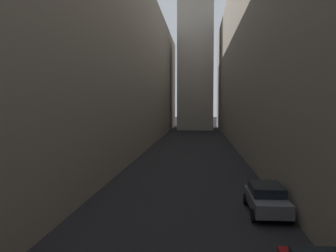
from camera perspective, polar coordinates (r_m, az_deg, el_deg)
name	(u,v)px	position (r m, az deg, el deg)	size (l,w,h in m)	color
ground_plane	(191,153)	(42.91, 3.54, -4.17)	(264.00, 264.00, 0.00)	black
building_block_left	(100,63)	(46.45, -10.43, 9.53)	(11.29, 108.00, 21.32)	gray
building_block_right	(303,52)	(46.53, 20.09, 10.61)	(14.88, 108.00, 23.31)	gray
parked_car_right_far	(267,198)	(19.89, 14.92, -10.68)	(1.94, 4.51, 1.44)	#4C4C51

